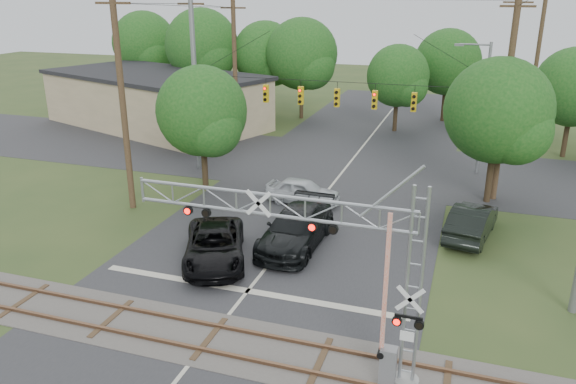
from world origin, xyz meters
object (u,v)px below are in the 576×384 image
(traffic_signal_span, at_px, (352,94))
(car_dark, at_px, (296,228))
(commercial_building, at_px, (156,99))
(streetlight, at_px, (482,102))
(crossing_gantry, at_px, (322,257))
(sedan_silver, at_px, (303,191))
(pickup_black, at_px, (215,245))

(traffic_signal_span, bearing_deg, car_dark, -92.03)
(commercial_building, xyz_separation_m, streetlight, (27.46, -5.78, 2.41))
(crossing_gantry, bearing_deg, sedan_silver, 109.10)
(car_dark, height_order, sedan_silver, car_dark)
(sedan_silver, relative_size, streetlight, 0.50)
(car_dark, distance_m, streetlight, 16.98)
(crossing_gantry, distance_m, car_dark, 9.83)
(pickup_black, relative_size, streetlight, 0.66)
(crossing_gantry, xyz_separation_m, sedan_silver, (-4.90, 14.16, -3.28))
(traffic_signal_span, relative_size, streetlight, 2.27)
(pickup_black, distance_m, commercial_building, 28.55)
(traffic_signal_span, distance_m, pickup_black, 13.78)
(pickup_black, height_order, commercial_building, commercial_building)
(car_dark, relative_size, sedan_silver, 1.44)
(traffic_signal_span, xyz_separation_m, commercial_building, (-20.01, 10.63, -3.33))
(car_dark, distance_m, commercial_building, 28.34)
(pickup_black, height_order, sedan_silver, pickup_black)
(car_dark, xyz_separation_m, streetlight, (7.79, 14.58, 3.87))
(crossing_gantry, distance_m, pickup_black, 9.34)
(crossing_gantry, height_order, pickup_black, crossing_gantry)
(car_dark, height_order, commercial_building, commercial_building)
(traffic_signal_span, relative_size, car_dark, 3.18)
(pickup_black, height_order, streetlight, streetlight)
(pickup_black, xyz_separation_m, commercial_building, (-16.72, 23.09, 1.57))
(streetlight, bearing_deg, pickup_black, -121.80)
(pickup_black, relative_size, sedan_silver, 1.32)
(crossing_gantry, relative_size, car_dark, 1.51)
(pickup_black, distance_m, streetlight, 20.75)
(sedan_silver, bearing_deg, streetlight, -41.61)
(commercial_building, height_order, streetlight, streetlight)
(streetlight, bearing_deg, sedan_silver, -135.33)
(car_dark, bearing_deg, pickup_black, -135.50)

